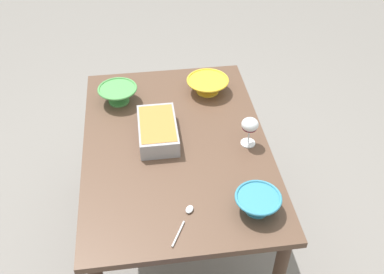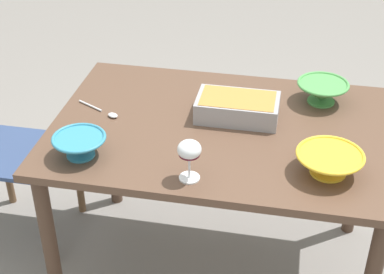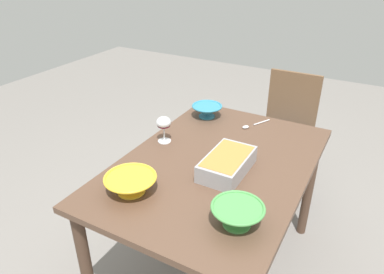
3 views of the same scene
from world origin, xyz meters
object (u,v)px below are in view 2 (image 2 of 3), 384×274
Objects in this scene: chair at (0,142)px; serving_spoon at (106,112)px; wine_glass at (189,152)px; mixing_bowl at (322,91)px; serving_bowl at (80,145)px; small_bowl at (329,162)px; casserole_dish at (238,107)px; dining_table at (220,147)px.

chair is 0.62m from serving_spoon.
wine_glass is 0.71× the size of mixing_bowl.
serving_spoon is (0.00, -0.29, -0.04)m from serving_bowl.
serving_bowl is (-0.55, 0.38, 0.31)m from chair.
wine_glass is 0.64× the size of small_bowl.
mixing_bowl is at bearing -124.94° from wine_glass.
serving_spoon is (0.83, 0.26, -0.04)m from mixing_bowl.
chair is 1.48m from small_bowl.
chair is 4.00× the size of small_bowl.
small_bowl is 0.89m from serving_spoon.
serving_bowl is at bearing 35.72° from casserole_dish.
serving_spoon is (0.41, -0.35, -0.10)m from wine_glass.
small_bowl is (-0.40, 0.22, 0.14)m from dining_table.
casserole_dish is (-1.06, 0.01, 0.31)m from chair.
dining_table is 8.67× the size of wine_glass.
serving_bowl is at bearing 145.49° from chair.
small_bowl is at bearing 167.46° from chair.
chair is 1.10m from casserole_dish.
wine_glass is (0.05, 0.34, 0.20)m from dining_table.
chair is 4.66× the size of serving_spoon.
chair is 6.20× the size of wine_glass.
serving_bowl is (0.46, 0.29, 0.14)m from dining_table.
chair reaches higher than mixing_bowl.
serving_spoon is (-0.55, 0.09, 0.27)m from chair.
serving_spoon reaches higher than dining_table.
small_bowl is 0.86m from serving_bowl.
wine_glass is at bearing 139.30° from serving_spoon.
serving_bowl is 0.96× the size of serving_spoon.
wine_glass is 0.75× the size of serving_spoon.
mixing_bowl is at bearing -162.69° from serving_spoon.
chair is at bearing 7.19° from mixing_bowl.
serving_spoon is at bearing -0.75° from dining_table.
chair is at bearing -34.51° from serving_bowl.
chair is 4.42× the size of mixing_bowl.
dining_table is at bearing -147.98° from serving_bowl.
casserole_dish is 0.63m from serving_bowl.
small_bowl is (-0.03, 0.49, -0.01)m from mixing_bowl.
mixing_bowl is at bearing -144.44° from dining_table.
small_bowl is 1.21× the size of serving_bowl.
serving_spoon is at bearing 8.17° from casserole_dish.
small_bowl is at bearing 93.38° from mixing_bowl.
wine_glass is 0.78× the size of serving_bowl.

